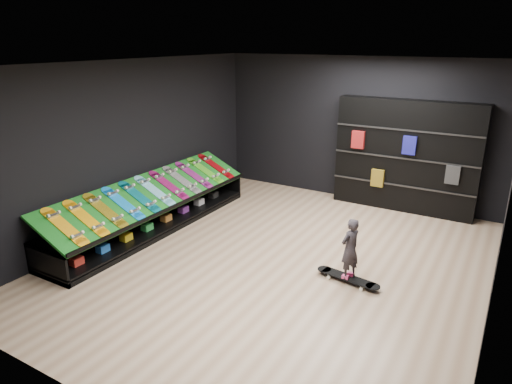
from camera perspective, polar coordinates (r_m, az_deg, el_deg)
The scene contains 22 objects.
floor at distance 7.29m, azimuth 2.62°, elevation -8.55°, with size 6.00×7.00×0.01m, color tan.
ceiling at distance 6.49m, azimuth 3.03°, elevation 15.70°, with size 6.00×7.00×0.01m, color white.
wall_back at distance 9.89m, azimuth 12.38°, elevation 7.59°, with size 6.00×0.02×3.00m, color black.
wall_front at distance 4.17m, azimuth -20.46°, elevation -8.74°, with size 6.00×0.02×3.00m, color black.
wall_left at distance 8.51m, azimuth -15.46°, elevation 5.57°, with size 0.02×7.00×3.00m, color black.
wall_right at distance 6.04m, azimuth 28.90°, elevation -1.44°, with size 0.02×7.00×3.00m, color black.
display_rack at distance 8.56m, azimuth -12.62°, elevation -2.89°, with size 0.90×4.50×0.50m, color black, non-canonical shape.
turf_ramp at distance 8.38m, azimuth -12.59°, elevation -0.02°, with size 1.00×4.50×0.04m, color #0E5B13.
back_shelving at distance 9.53m, azimuth 18.22°, elevation 4.25°, with size 2.77×0.32×2.22m, color black.
floor_skateboard at distance 6.80m, azimuth 11.38°, elevation -10.69°, with size 0.98×0.22×0.09m, color black, non-canonical shape.
child at distance 6.65m, azimuth 11.56°, elevation -8.32°, with size 0.20×0.14×0.54m, color black.
display_board_0 at distance 7.19m, azimuth -22.79°, elevation -4.04°, with size 0.98×0.22×0.09m, color orange, non-canonical shape.
display_board_1 at distance 7.40m, azimuth -20.48°, elevation -3.11°, with size 0.98×0.22×0.09m, color yellow, non-canonical shape.
display_board_2 at distance 7.62m, azimuth -18.31°, elevation -2.22°, with size 0.98×0.22×0.09m, color yellow, non-canonical shape.
display_board_3 at distance 7.86m, azimuth -16.27°, elevation -1.39°, with size 0.98×0.22×0.09m, color blue, non-canonical shape.
display_board_4 at distance 8.10m, azimuth -14.35°, elevation -0.60°, with size 0.98×0.22×0.09m, color #0C8C99, non-canonical shape.
display_board_5 at distance 8.36m, azimuth -12.54°, elevation 0.14°, with size 0.98×0.22×0.09m, color #0CB2E5, non-canonical shape.
display_board_6 at distance 8.63m, azimuth -10.84°, elevation 0.84°, with size 0.98×0.22×0.09m, color #E5198C, non-canonical shape.
display_board_7 at distance 8.90m, azimuth -9.25°, elevation 1.49°, with size 0.98×0.22×0.09m, color black, non-canonical shape.
display_board_8 at distance 9.18m, azimuth -7.75°, elevation 2.10°, with size 0.98×0.22×0.09m, color #2626BF, non-canonical shape.
display_board_9 at distance 9.47m, azimuth -6.35°, elevation 2.68°, with size 0.98×0.22×0.09m, color green, non-canonical shape.
display_board_10 at distance 9.76m, azimuth -5.02°, elevation 3.22°, with size 0.98×0.22×0.09m, color red, non-canonical shape.
Camera 1 is at (2.99, -5.75, 3.34)m, focal length 32.00 mm.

